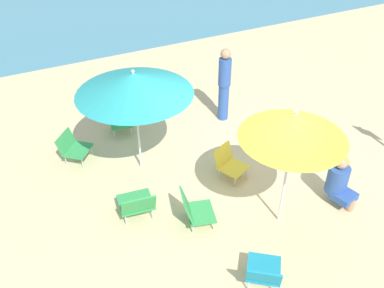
{
  "coord_description": "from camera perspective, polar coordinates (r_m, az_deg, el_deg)",
  "views": [
    {
      "loc": [
        -3.39,
        -4.55,
        5.1
      ],
      "look_at": [
        -0.7,
        0.88,
        0.7
      ],
      "focal_mm": 39.66,
      "sensor_mm": 36.0,
      "label": 1
    }
  ],
  "objects": [
    {
      "name": "umbrella_yellow",
      "position": [
        6.06,
        13.58,
        2.36
      ],
      "size": [
        1.56,
        1.56,
        2.11
      ],
      "color": "silver",
      "rests_on": "ground_plane"
    },
    {
      "name": "umbrella_teal",
      "position": [
        7.19,
        -7.82,
        8.08
      ],
      "size": [
        2.01,
        2.01,
        2.03
      ],
      "color": "silver",
      "rests_on": "ground_plane"
    },
    {
      "name": "beach_chair_f",
      "position": [
        6.93,
        -7.42,
        -7.95
      ],
      "size": [
        0.62,
        0.67,
        0.61
      ],
      "rotation": [
        0.0,
        0.0,
        1.44
      ],
      "color": "#33934C",
      "rests_on": "ground_plane"
    },
    {
      "name": "beach_chair_c",
      "position": [
        7.74,
        4.98,
        -2.46
      ],
      "size": [
        0.62,
        0.66,
        0.58
      ],
      "rotation": [
        0.0,
        0.0,
        -1.17
      ],
      "color": "gold",
      "rests_on": "ground_plane"
    },
    {
      "name": "person_a",
      "position": [
        7.53,
        19.19,
        -4.78
      ],
      "size": [
        0.44,
        0.57,
        0.9
      ],
      "rotation": [
        0.0,
        0.0,
        4.95
      ],
      "color": "#2D519E",
      "rests_on": "ground_plane"
    },
    {
      "name": "beach_chair_b",
      "position": [
        8.39,
        -15.74,
        -0.35
      ],
      "size": [
        0.72,
        0.72,
        0.57
      ],
      "rotation": [
        0.0,
        0.0,
        -0.7
      ],
      "color": "#33934C",
      "rests_on": "ground_plane"
    },
    {
      "name": "beach_chair_a",
      "position": [
        6.09,
        9.63,
        -16.63
      ],
      "size": [
        0.72,
        0.74,
        0.57
      ],
      "rotation": [
        0.0,
        0.0,
        0.92
      ],
      "color": "teal",
      "rests_on": "ground_plane"
    },
    {
      "name": "swim_ring",
      "position": [
        8.62,
        18.69,
        -2.2
      ],
      "size": [
        0.54,
        0.54,
        0.08
      ],
      "primitive_type": "torus",
      "color": "yellow",
      "rests_on": "ground_plane"
    },
    {
      "name": "beach_chair_e",
      "position": [
        9.1,
        -9.75,
        3.8
      ],
      "size": [
        0.54,
        0.65,
        0.67
      ],
      "rotation": [
        0.0,
        0.0,
        -1.74
      ],
      "color": "#33934C",
      "rests_on": "ground_plane"
    },
    {
      "name": "person_b",
      "position": [
        9.1,
        4.36,
        8.06
      ],
      "size": [
        0.27,
        0.27,
        1.65
      ],
      "rotation": [
        0.0,
        0.0,
        4.39
      ],
      "color": "#2D519E",
      "rests_on": "ground_plane"
    },
    {
      "name": "ground_plane",
      "position": [
        7.63,
        7.73,
        -6.4
      ],
      "size": [
        40.0,
        40.0,
        0.0
      ],
      "primitive_type": "plane",
      "color": "#D3BC8C"
    },
    {
      "name": "beach_chair_d",
      "position": [
        6.82,
        0.27,
        -8.77
      ],
      "size": [
        0.64,
        0.64,
        0.61
      ],
      "rotation": [
        0.0,
        0.0,
        -0.26
      ],
      "color": "#33934C",
      "rests_on": "ground_plane"
    }
  ]
}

